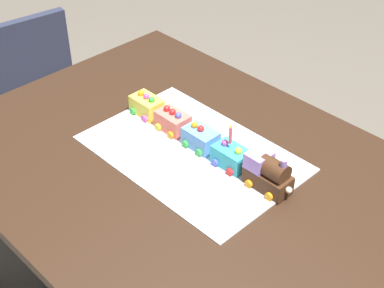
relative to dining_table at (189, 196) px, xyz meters
The scene contains 9 objects.
dining_table is the anchor object (origin of this frame).
chair 1.05m from the dining_table, ahead, with size 0.45×0.45×0.86m.
cake_board 0.13m from the dining_table, 52.89° to the right, with size 0.60×0.40×0.00m, color silver.
cake_locomotive 0.27m from the dining_table, 157.05° to the right, with size 0.14×0.08×0.12m.
cake_car_hopper_turquoise 0.18m from the dining_table, 131.53° to the right, with size 0.10×0.08×0.07m.
cake_car_tanker_sky_blue 0.17m from the dining_table, 64.81° to the right, with size 0.10×0.08×0.07m.
cake_car_flatbed_coral 0.23m from the dining_table, 28.85° to the right, with size 0.10×0.08×0.07m.
cake_car_gondola_lemon 0.32m from the dining_table, 17.53° to the right, with size 0.10×0.08×0.07m.
birthday_candle 0.24m from the dining_table, 129.14° to the right, with size 0.01×0.01×0.06m.
Camera 1 is at (-0.89, 0.85, 1.75)m, focal length 53.77 mm.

